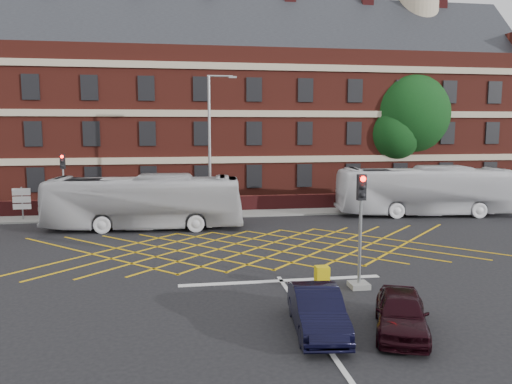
{
  "coord_description": "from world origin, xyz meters",
  "views": [
    {
      "loc": [
        -3.99,
        -21.99,
        5.98
      ],
      "look_at": [
        -0.19,
        1.5,
        2.88
      ],
      "focal_mm": 35.0,
      "sensor_mm": 36.0,
      "label": 1
    }
  ],
  "objects": [
    {
      "name": "ground",
      "position": [
        0.0,
        0.0,
        0.0
      ],
      "size": [
        120.0,
        120.0,
        0.0
      ],
      "primitive_type": "plane",
      "color": "black",
      "rests_on": "ground"
    },
    {
      "name": "victorian_building",
      "position": [
        0.25,
        22.0,
        7.84
      ],
      "size": [
        51.0,
        12.17,
        20.4
      ],
      "color": "#5C1F17",
      "rests_on": "ground"
    },
    {
      "name": "boundary_wall",
      "position": [
        0.0,
        13.0,
        0.55
      ],
      "size": [
        56.0,
        0.5,
        1.1
      ],
      "primitive_type": "cube",
      "color": "#4D1416",
      "rests_on": "ground"
    },
    {
      "name": "far_pavement",
      "position": [
        0.0,
        12.0,
        0.06
      ],
      "size": [
        60.0,
        3.0,
        0.12
      ],
      "primitive_type": "cube",
      "color": "slate",
      "rests_on": "ground"
    },
    {
      "name": "box_junction_hatching",
      "position": [
        0.0,
        2.0,
        0.01
      ],
      "size": [
        8.22,
        8.22,
        0.02
      ],
      "primitive_type": "cube",
      "rotation": [
        0.0,
        0.0,
        0.79
      ],
      "color": "#CC990C",
      "rests_on": "ground"
    },
    {
      "name": "stop_line",
      "position": [
        0.0,
        -3.5,
        0.01
      ],
      "size": [
        8.0,
        0.3,
        0.02
      ],
      "primitive_type": "cube",
      "color": "silver",
      "rests_on": "ground"
    },
    {
      "name": "centre_line",
      "position": [
        0.0,
        -10.0,
        0.01
      ],
      "size": [
        0.15,
        14.0,
        0.02
      ],
      "primitive_type": "cube",
      "color": "silver",
      "rests_on": "ground"
    },
    {
      "name": "bus_left",
      "position": [
        -5.84,
        7.7,
        1.6
      ],
      "size": [
        11.71,
        3.69,
        3.21
      ],
      "primitive_type": "imported",
      "rotation": [
        0.0,
        0.0,
        1.48
      ],
      "color": "#B8B8BC",
      "rests_on": "ground"
    },
    {
      "name": "bus_right",
      "position": [
        12.78,
        9.39,
        1.67
      ],
      "size": [
        12.29,
        4.41,
        3.35
      ],
      "primitive_type": "imported",
      "rotation": [
        0.0,
        0.0,
        1.44
      ],
      "color": "silver",
      "rests_on": "ground"
    },
    {
      "name": "car_navy",
      "position": [
        0.03,
        -8.38,
        0.64
      ],
      "size": [
        1.77,
        4.01,
        1.28
      ],
      "primitive_type": "imported",
      "rotation": [
        0.0,
        0.0,
        -0.11
      ],
      "color": "black",
      "rests_on": "ground"
    },
    {
      "name": "car_maroon",
      "position": [
        2.41,
        -8.9,
        0.62
      ],
      "size": [
        2.73,
        3.91,
        1.24
      ],
      "primitive_type": "imported",
      "rotation": [
        0.0,
        0.0,
        -0.39
      ],
      "color": "black",
      "rests_on": "ground"
    },
    {
      "name": "deciduous_tree",
      "position": [
        15.13,
        17.58,
        6.57
      ],
      "size": [
        7.37,
        7.0,
        10.57
      ],
      "color": "black",
      "rests_on": "ground"
    },
    {
      "name": "traffic_light_near",
      "position": [
        2.7,
        -4.78,
        1.76
      ],
      "size": [
        0.7,
        0.7,
        4.27
      ],
      "color": "slate",
      "rests_on": "ground"
    },
    {
      "name": "traffic_light_far",
      "position": [
        -11.12,
        11.36,
        1.76
      ],
      "size": [
        0.7,
        0.7,
        4.27
      ],
      "color": "slate",
      "rests_on": "ground"
    },
    {
      "name": "street_lamp",
      "position": [
        -1.77,
        9.85,
        3.19
      ],
      "size": [
        2.25,
        1.0,
        9.21
      ],
      "color": "slate",
      "rests_on": "ground"
    },
    {
      "name": "direction_signs",
      "position": [
        -13.72,
        11.4,
        1.38
      ],
      "size": [
        1.1,
        0.16,
        2.2
      ],
      "color": "gray",
      "rests_on": "ground"
    },
    {
      "name": "utility_cabinet",
      "position": [
        1.24,
        -4.84,
        0.45
      ],
      "size": [
        0.49,
        0.44,
        0.91
      ],
      "primitive_type": "cube",
      "color": "gold",
      "rests_on": "ground"
    }
  ]
}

